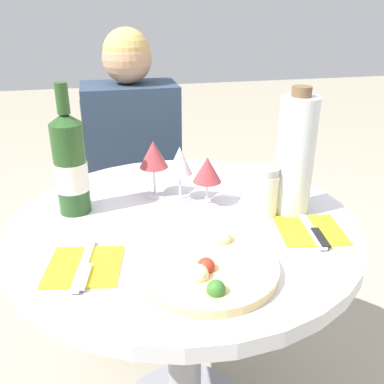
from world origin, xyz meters
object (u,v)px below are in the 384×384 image
(seated_diner, at_px, (137,195))
(wine_bottle, at_px, (70,165))
(dining_table, at_px, (184,274))
(pizza_large, at_px, (207,267))
(tall_carafe, at_px, (295,156))
(chair_behind_diner, at_px, (135,202))

(seated_diner, xyz_separation_m, wine_bottle, (-0.21, -0.56, 0.36))
(dining_table, bearing_deg, wine_bottle, 157.86)
(seated_diner, bearing_deg, pizza_large, 93.85)
(tall_carafe, bearing_deg, pizza_large, -141.83)
(wine_bottle, height_order, tall_carafe, wine_bottle)
(dining_table, height_order, tall_carafe, tall_carafe)
(dining_table, xyz_separation_m, tall_carafe, (0.28, -0.01, 0.32))
(chair_behind_diner, bearing_deg, wine_bottle, 73.81)
(seated_diner, xyz_separation_m, tall_carafe, (0.34, -0.68, 0.38))
(dining_table, bearing_deg, seated_diner, 95.08)
(seated_diner, relative_size, tall_carafe, 3.60)
(seated_diner, relative_size, pizza_large, 3.96)
(pizza_large, distance_m, wine_bottle, 0.45)
(chair_behind_diner, xyz_separation_m, pizza_large, (0.06, -1.05, 0.34))
(chair_behind_diner, distance_m, wine_bottle, 0.87)
(chair_behind_diner, height_order, pizza_large, chair_behind_diner)
(seated_diner, xyz_separation_m, pizza_large, (0.06, -0.90, 0.24))
(pizza_large, bearing_deg, tall_carafe, 38.17)
(seated_diner, distance_m, tall_carafe, 0.85)
(dining_table, height_order, seated_diner, seated_diner)
(seated_diner, relative_size, wine_bottle, 3.50)
(dining_table, relative_size, pizza_large, 2.99)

